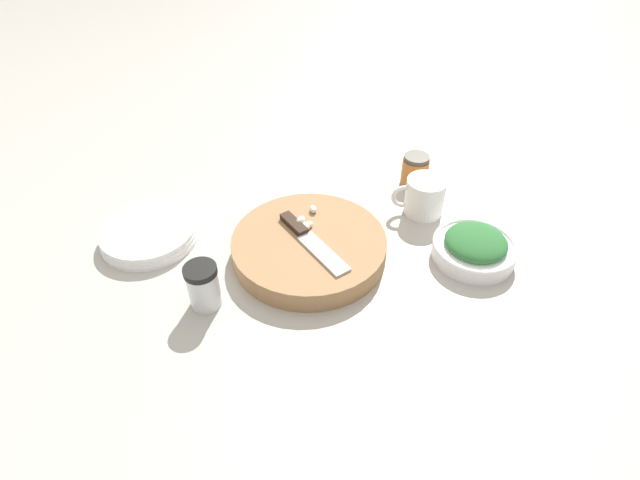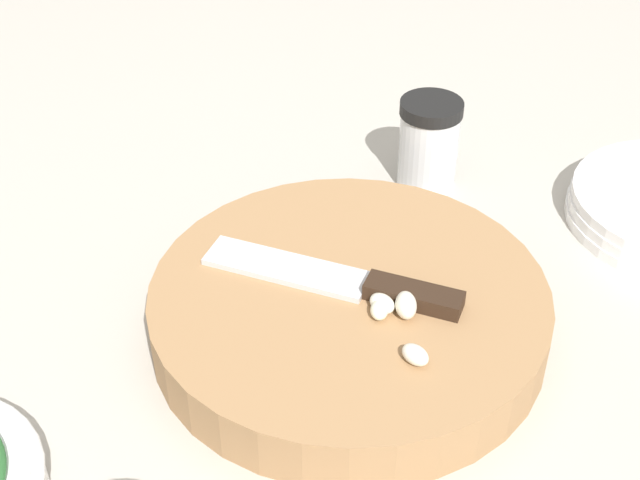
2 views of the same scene
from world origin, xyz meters
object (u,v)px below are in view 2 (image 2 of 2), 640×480
object	(u,v)px
cutting_board	(346,313)
garlic_cloves	(401,314)
chef_knife	(347,281)
spice_jar	(429,143)

from	to	relation	value
cutting_board	garlic_cloves	bearing A→B (deg)	-95.39
chef_knife	garlic_cloves	bearing A→B (deg)	-115.04
cutting_board	spice_jar	bearing A→B (deg)	14.06
garlic_cloves	spice_jar	world-z (taller)	spice_jar
garlic_cloves	cutting_board	bearing A→B (deg)	84.61
chef_knife	spice_jar	bearing A→B (deg)	-0.65
garlic_cloves	spice_jar	xyz separation A→B (m)	(0.22, 0.11, -0.01)
chef_knife	spice_jar	size ratio (longest dim) A/B	2.31
chef_knife	garlic_cloves	world-z (taller)	garlic_cloves
garlic_cloves	chef_knife	bearing A→B (deg)	79.06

